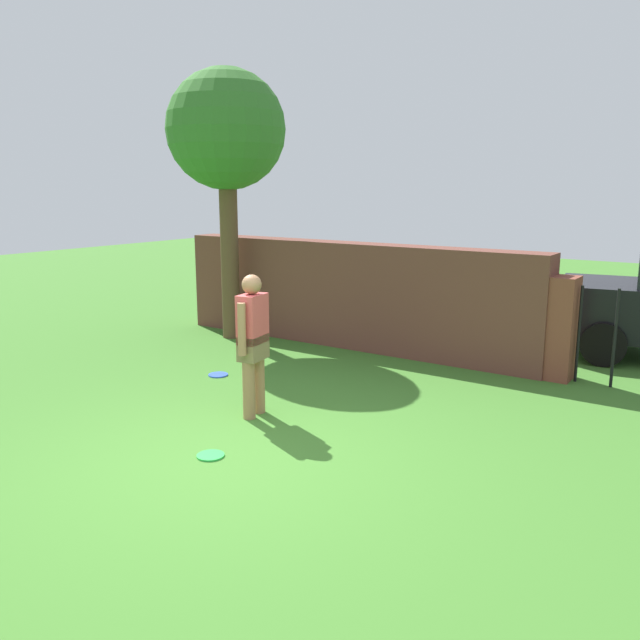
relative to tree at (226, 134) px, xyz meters
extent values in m
plane|color=#3D7528|center=(3.50, -3.94, -3.41)|extent=(40.00, 40.00, 0.00)
cube|color=brown|center=(2.00, 0.63, -2.56)|extent=(6.40, 0.50, 1.69)
cylinder|color=brown|center=(0.00, 0.00, -1.94)|extent=(0.30, 0.30, 2.94)
sphere|color=#337028|center=(0.00, 0.00, 0.07)|extent=(1.96, 1.96, 1.96)
cylinder|color=#9E704C|center=(2.86, -2.71, -2.98)|extent=(0.14, 0.14, 0.85)
cylinder|color=#9E704C|center=(2.90, -2.93, -2.98)|extent=(0.14, 0.14, 0.85)
cube|color=olive|center=(2.88, -2.82, -2.61)|extent=(0.28, 0.39, 0.28)
cube|color=#CC4C4C|center=(2.88, -2.82, -2.28)|extent=(0.28, 0.39, 0.55)
sphere|color=#9E704C|center=(2.88, -2.82, -1.90)|extent=(0.22, 0.22, 0.22)
cylinder|color=#9E704C|center=(2.84, -2.60, -2.36)|extent=(0.09, 0.09, 0.58)
cylinder|color=#9E704C|center=(2.91, -3.04, -2.36)|extent=(0.09, 0.09, 0.58)
cube|color=brown|center=(5.31, 0.63, -2.71)|extent=(0.44, 0.44, 1.40)
cylinder|color=black|center=(5.58, 0.63, -2.76)|extent=(0.04, 0.04, 1.30)
cylinder|color=black|center=(6.02, 0.63, -2.76)|extent=(0.04, 0.04, 1.30)
cylinder|color=black|center=(5.70, 1.67, -3.09)|extent=(0.67, 0.31, 0.64)
cylinder|color=black|center=(5.45, 3.35, -3.09)|extent=(0.67, 0.31, 0.64)
cylinder|color=green|center=(3.28, -3.96, -3.40)|extent=(0.27, 0.27, 0.02)
cylinder|color=blue|center=(1.43, -1.88, -3.40)|extent=(0.27, 0.27, 0.02)
camera|label=1|loc=(7.51, -8.25, -0.84)|focal=36.69mm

